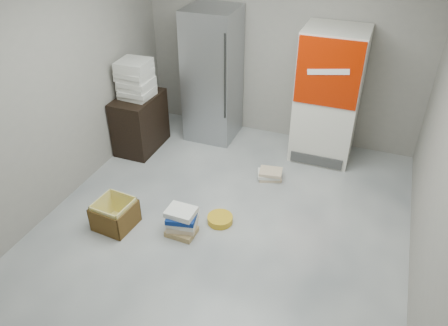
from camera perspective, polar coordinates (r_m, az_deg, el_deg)
ground at (r=4.90m, az=-0.92°, el=-9.58°), size 5.00×5.00×0.00m
room_shell at (r=3.90m, az=-1.16°, el=10.10°), size 4.04×5.04×2.82m
steel_fridge at (r=6.36m, az=-1.48°, el=11.35°), size 0.70×0.72×1.90m
coke_cooler at (r=5.99m, az=13.45°, el=8.51°), size 0.80×0.73×1.80m
wood_shelf at (r=6.36m, az=-10.90°, el=5.24°), size 0.50×0.80×0.80m
supply_box_stack at (r=6.07m, az=-11.49°, el=10.69°), size 0.44×0.44×0.52m
phonebook_stack_main at (r=4.87m, az=-5.55°, el=-7.62°), size 0.36×0.32×0.32m
phonebook_stack_side at (r=5.75m, az=6.01°, el=-1.47°), size 0.36×0.31×0.13m
cardboard_box at (r=5.10m, az=-14.03°, el=-6.69°), size 0.45×0.45×0.33m
bucket_lid at (r=5.06m, az=-0.52°, el=-7.36°), size 0.36×0.36×0.08m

